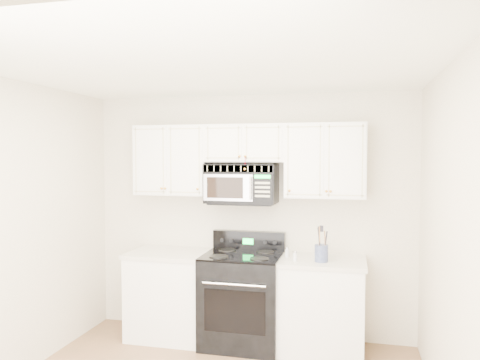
% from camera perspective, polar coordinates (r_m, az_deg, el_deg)
% --- Properties ---
extents(room, '(3.51, 3.51, 2.61)m').
position_cam_1_polar(room, '(3.44, -5.13, -7.81)').
color(room, '#8A5C3E').
rests_on(room, ground).
extents(base_cabinet_left, '(0.86, 0.65, 0.92)m').
position_cam_1_polar(base_cabinet_left, '(5.24, -8.43, -13.93)').
color(base_cabinet_left, white).
rests_on(base_cabinet_left, ground).
extents(base_cabinet_right, '(0.86, 0.65, 0.92)m').
position_cam_1_polar(base_cabinet_right, '(4.89, 9.88, -15.16)').
color(base_cabinet_right, white).
rests_on(base_cabinet_right, ground).
extents(range, '(0.79, 0.72, 1.13)m').
position_cam_1_polar(range, '(4.97, 0.34, -14.13)').
color(range, black).
rests_on(range, ground).
extents(upper_cabinets, '(2.44, 0.37, 0.75)m').
position_cam_1_polar(upper_cabinets, '(4.91, 0.78, 2.84)').
color(upper_cabinets, white).
rests_on(upper_cabinets, ground).
extents(microwave, '(0.74, 0.42, 0.41)m').
position_cam_1_polar(microwave, '(4.91, 0.19, -0.43)').
color(microwave, black).
rests_on(microwave, ground).
extents(utensil_crock, '(0.13, 0.13, 0.35)m').
position_cam_1_polar(utensil_crock, '(4.64, 9.89, -8.68)').
color(utensil_crock, slate).
rests_on(utensil_crock, base_cabinet_right).
extents(shaker_salt, '(0.04, 0.04, 0.10)m').
position_cam_1_polar(shaker_salt, '(4.81, 5.75, -8.73)').
color(shaker_salt, silver).
rests_on(shaker_salt, base_cabinet_right).
extents(shaker_pepper, '(0.04, 0.04, 0.10)m').
position_cam_1_polar(shaker_pepper, '(4.64, 6.72, -9.17)').
color(shaker_pepper, silver).
rests_on(shaker_pepper, base_cabinet_right).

